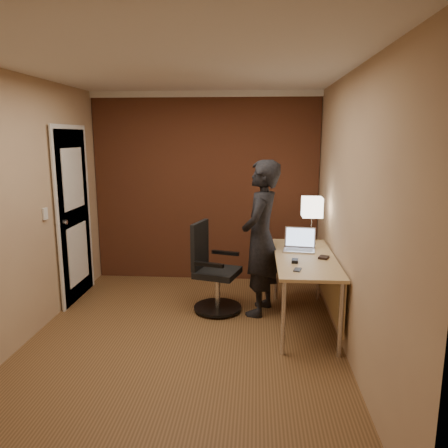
{
  "coord_description": "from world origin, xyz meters",
  "views": [
    {
      "loc": [
        0.67,
        -3.81,
        1.94
      ],
      "look_at": [
        0.35,
        0.55,
        1.05
      ],
      "focal_mm": 35.0,
      "sensor_mm": 36.0,
      "label": 1
    }
  ],
  "objects_px": {
    "desk": "(312,269)",
    "wallet": "(324,257)",
    "phone": "(297,270)",
    "person": "(261,238)",
    "office_chair": "(212,273)",
    "desk_lamp": "(312,208)",
    "laptop": "(300,244)",
    "mouse": "(295,261)"
  },
  "relations": [
    {
      "from": "desk",
      "to": "wallet",
      "type": "relative_size",
      "value": 13.64
    },
    {
      "from": "phone",
      "to": "person",
      "type": "bearing_deg",
      "value": 128.85
    },
    {
      "from": "office_chair",
      "to": "person",
      "type": "bearing_deg",
      "value": -1.89
    },
    {
      "from": "desk_lamp",
      "to": "phone",
      "type": "bearing_deg",
      "value": -103.36
    },
    {
      "from": "desk",
      "to": "office_chair",
      "type": "distance_m",
      "value": 1.1
    },
    {
      "from": "desk",
      "to": "phone",
      "type": "height_order",
      "value": "phone"
    },
    {
      "from": "phone",
      "to": "wallet",
      "type": "distance_m",
      "value": 0.51
    },
    {
      "from": "desk",
      "to": "office_chair",
      "type": "bearing_deg",
      "value": 164.75
    },
    {
      "from": "wallet",
      "to": "desk_lamp",
      "type": "bearing_deg",
      "value": 95.68
    },
    {
      "from": "desk",
      "to": "laptop",
      "type": "distance_m",
      "value": 0.35
    },
    {
      "from": "phone",
      "to": "desk_lamp",
      "type": "bearing_deg",
      "value": 91.74
    },
    {
      "from": "phone",
      "to": "mouse",
      "type": "bearing_deg",
      "value": 105.76
    },
    {
      "from": "desk",
      "to": "mouse",
      "type": "bearing_deg",
      "value": -130.48
    },
    {
      "from": "person",
      "to": "desk_lamp",
      "type": "bearing_deg",
      "value": 130.68
    },
    {
      "from": "laptop",
      "to": "office_chair",
      "type": "bearing_deg",
      "value": 179.02
    },
    {
      "from": "desk",
      "to": "wallet",
      "type": "distance_m",
      "value": 0.19
    },
    {
      "from": "desk",
      "to": "wallet",
      "type": "xyz_separation_m",
      "value": [
        0.11,
        -0.07,
        0.14
      ]
    },
    {
      "from": "desk",
      "to": "mouse",
      "type": "distance_m",
      "value": 0.33
    },
    {
      "from": "phone",
      "to": "wallet",
      "type": "height_order",
      "value": "wallet"
    },
    {
      "from": "mouse",
      "to": "person",
      "type": "bearing_deg",
      "value": 130.2
    },
    {
      "from": "wallet",
      "to": "person",
      "type": "bearing_deg",
      "value": 151.91
    },
    {
      "from": "mouse",
      "to": "person",
      "type": "distance_m",
      "value": 0.61
    },
    {
      "from": "wallet",
      "to": "office_chair",
      "type": "relative_size",
      "value": 0.11
    },
    {
      "from": "office_chair",
      "to": "person",
      "type": "height_order",
      "value": "person"
    },
    {
      "from": "mouse",
      "to": "person",
      "type": "xyz_separation_m",
      "value": [
        -0.33,
        0.5,
        0.1
      ]
    },
    {
      "from": "desk",
      "to": "phone",
      "type": "distance_m",
      "value": 0.53
    },
    {
      "from": "mouse",
      "to": "person",
      "type": "relative_size",
      "value": 0.06
    },
    {
      "from": "desk",
      "to": "person",
      "type": "bearing_deg",
      "value": 152.72
    },
    {
      "from": "desk",
      "to": "mouse",
      "type": "height_order",
      "value": "mouse"
    },
    {
      "from": "phone",
      "to": "person",
      "type": "xyz_separation_m",
      "value": [
        -0.33,
        0.75,
        0.11
      ]
    },
    {
      "from": "desk",
      "to": "laptop",
      "type": "height_order",
      "value": "laptop"
    },
    {
      "from": "desk",
      "to": "phone",
      "type": "xyz_separation_m",
      "value": [
        -0.19,
        -0.48,
        0.13
      ]
    },
    {
      "from": "mouse",
      "to": "desk",
      "type": "bearing_deg",
      "value": 56.52
    },
    {
      "from": "desk_lamp",
      "to": "phone",
      "type": "xyz_separation_m",
      "value": [
        -0.24,
        -1.01,
        -0.41
      ]
    },
    {
      "from": "desk_lamp",
      "to": "person",
      "type": "distance_m",
      "value": 0.69
    },
    {
      "from": "phone",
      "to": "wallet",
      "type": "xyz_separation_m",
      "value": [
        0.3,
        0.41,
        0.01
      ]
    },
    {
      "from": "wallet",
      "to": "desk",
      "type": "bearing_deg",
      "value": 148.04
    },
    {
      "from": "laptop",
      "to": "phone",
      "type": "xyz_separation_m",
      "value": [
        -0.09,
        -0.75,
        -0.06
      ]
    },
    {
      "from": "phone",
      "to": "person",
      "type": "relative_size",
      "value": 0.07
    },
    {
      "from": "desk_lamp",
      "to": "phone",
      "type": "relative_size",
      "value": 4.65
    },
    {
      "from": "mouse",
      "to": "desk_lamp",
      "type": "bearing_deg",
      "value": 79.29
    },
    {
      "from": "office_chair",
      "to": "desk",
      "type": "bearing_deg",
      "value": -15.25
    }
  ]
}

